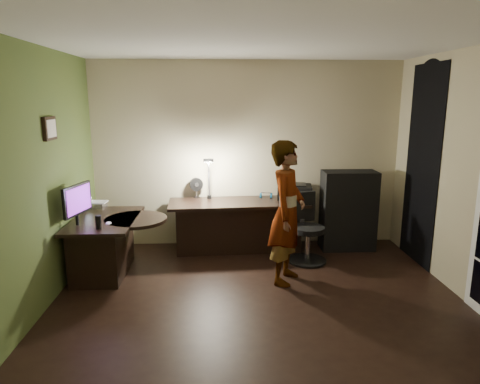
{
  "coord_description": "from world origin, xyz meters",
  "views": [
    {
      "loc": [
        -0.42,
        -4.25,
        2.17
      ],
      "look_at": [
        -0.15,
        1.05,
        1.0
      ],
      "focal_mm": 32.0,
      "sensor_mm": 36.0,
      "label": 1
    }
  ],
  "objects_px": {
    "monitor": "(76,211)",
    "desk_right": "(238,226)",
    "cabinet": "(348,210)",
    "desk_left": "(107,246)",
    "person": "(287,213)",
    "office_chair": "(308,229)"
  },
  "relations": [
    {
      "from": "monitor",
      "to": "desk_right",
      "type": "bearing_deg",
      "value": 40.34
    },
    {
      "from": "monitor",
      "to": "cabinet",
      "type": "bearing_deg",
      "value": 29.28
    },
    {
      "from": "desk_left",
      "to": "monitor",
      "type": "relative_size",
      "value": 2.24
    },
    {
      "from": "person",
      "to": "cabinet",
      "type": "bearing_deg",
      "value": -20.86
    },
    {
      "from": "desk_right",
      "to": "office_chair",
      "type": "height_order",
      "value": "office_chair"
    },
    {
      "from": "monitor",
      "to": "office_chair",
      "type": "xyz_separation_m",
      "value": [
        2.84,
        0.52,
        -0.42
      ]
    },
    {
      "from": "cabinet",
      "to": "monitor",
      "type": "distance_m",
      "value": 3.68
    },
    {
      "from": "desk_right",
      "to": "person",
      "type": "xyz_separation_m",
      "value": [
        0.52,
        -1.06,
        0.48
      ]
    },
    {
      "from": "monitor",
      "to": "office_chair",
      "type": "relative_size",
      "value": 0.6
    },
    {
      "from": "cabinet",
      "to": "desk_left",
      "type": "bearing_deg",
      "value": -166.68
    },
    {
      "from": "desk_right",
      "to": "cabinet",
      "type": "bearing_deg",
      "value": -2.0
    },
    {
      "from": "desk_right",
      "to": "office_chair",
      "type": "bearing_deg",
      "value": -30.32
    },
    {
      "from": "cabinet",
      "to": "office_chair",
      "type": "xyz_separation_m",
      "value": [
        -0.69,
        -0.5,
        -0.11
      ]
    },
    {
      "from": "desk_right",
      "to": "office_chair",
      "type": "relative_size",
      "value": 2.12
    },
    {
      "from": "desk_left",
      "to": "office_chair",
      "type": "distance_m",
      "value": 2.61
    },
    {
      "from": "desk_left",
      "to": "office_chair",
      "type": "relative_size",
      "value": 1.34
    },
    {
      "from": "desk_right",
      "to": "person",
      "type": "relative_size",
      "value": 1.15
    },
    {
      "from": "person",
      "to": "monitor",
      "type": "bearing_deg",
      "value": 112.01
    },
    {
      "from": "desk_left",
      "to": "cabinet",
      "type": "distance_m",
      "value": 3.37
    },
    {
      "from": "desk_left",
      "to": "office_chair",
      "type": "bearing_deg",
      "value": 5.78
    },
    {
      "from": "monitor",
      "to": "person",
      "type": "bearing_deg",
      "value": 11.51
    },
    {
      "from": "desk_left",
      "to": "person",
      "type": "distance_m",
      "value": 2.29
    }
  ]
}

